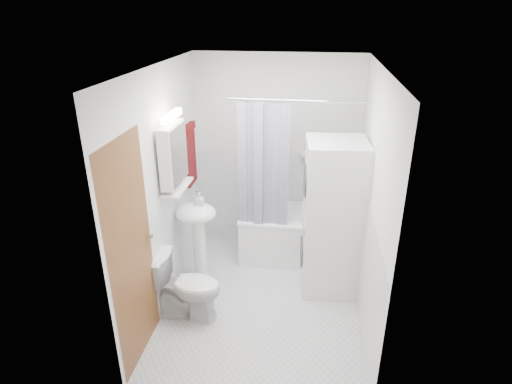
# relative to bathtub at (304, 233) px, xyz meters

# --- Properties ---
(floor) EXTENTS (2.60, 2.60, 0.00)m
(floor) POSITION_rel_bathtub_xyz_m (-0.38, -0.92, -0.32)
(floor) COLOR silver
(floor) RESTS_ON ground
(room_walls) EXTENTS (2.60, 2.60, 2.60)m
(room_walls) POSITION_rel_bathtub_xyz_m (-0.38, -0.92, 1.17)
(room_walls) COLOR silver
(room_walls) RESTS_ON ground
(wainscot) EXTENTS (1.98, 2.58, 2.58)m
(wainscot) POSITION_rel_bathtub_xyz_m (-0.38, -0.63, 0.28)
(wainscot) COLOR white
(wainscot) RESTS_ON ground
(door) EXTENTS (0.05, 2.00, 2.00)m
(door) POSITION_rel_bathtub_xyz_m (-1.33, -1.47, 0.68)
(door) COLOR brown
(door) RESTS_ON ground
(bathtub) EXTENTS (1.52, 0.72, 0.58)m
(bathtub) POSITION_rel_bathtub_xyz_m (0.00, 0.00, 0.00)
(bathtub) COLOR white
(bathtub) RESTS_ON ground
(tub_spout) EXTENTS (0.04, 0.12, 0.04)m
(tub_spout) POSITION_rel_bathtub_xyz_m (0.20, 0.33, 0.58)
(tub_spout) COLOR silver
(tub_spout) RESTS_ON room_walls
(curtain_rod) EXTENTS (1.70, 0.02, 0.02)m
(curtain_rod) POSITION_rel_bathtub_xyz_m (0.00, -0.30, 1.68)
(curtain_rod) COLOR silver
(curtain_rod) RESTS_ON room_walls
(shower_curtain) EXTENTS (0.55, 0.02, 1.45)m
(shower_curtain) POSITION_rel_bathtub_xyz_m (-0.48, -0.30, 0.93)
(shower_curtain) COLOR #121542
(shower_curtain) RESTS_ON curtain_rod
(sink) EXTENTS (0.44, 0.37, 1.04)m
(sink) POSITION_rel_bathtub_xyz_m (-1.14, -0.68, 0.38)
(sink) COLOR white
(sink) RESTS_ON ground
(medicine_cabinet) EXTENTS (0.13, 0.50, 0.71)m
(medicine_cabinet) POSITION_rel_bathtub_xyz_m (-1.29, -0.82, 1.24)
(medicine_cabinet) COLOR white
(medicine_cabinet) RESTS_ON room_walls
(shelf) EXTENTS (0.18, 0.54, 0.02)m
(shelf) POSITION_rel_bathtub_xyz_m (-1.27, -0.82, 0.88)
(shelf) COLOR silver
(shelf) RESTS_ON room_walls
(shower_caddy) EXTENTS (0.22, 0.06, 0.02)m
(shower_caddy) POSITION_rel_bathtub_xyz_m (0.25, 0.32, 0.83)
(shower_caddy) COLOR silver
(shower_caddy) RESTS_ON room_walls
(towel) EXTENTS (0.07, 0.30, 0.73)m
(towel) POSITION_rel_bathtub_xyz_m (-1.32, -0.17, 1.02)
(towel) COLOR #5E1113
(towel) RESTS_ON room_walls
(washer_dryer) EXTENTS (0.65, 0.64, 1.67)m
(washer_dryer) POSITION_rel_bathtub_xyz_m (0.29, -0.57, 0.52)
(washer_dryer) COLOR white
(washer_dryer) RESTS_ON ground
(toilet) EXTENTS (0.71, 0.42, 0.68)m
(toilet) POSITION_rel_bathtub_xyz_m (-1.10, -1.27, 0.02)
(toilet) COLOR white
(toilet) RESTS_ON ground
(soap_pump) EXTENTS (0.08, 0.17, 0.08)m
(soap_pump) POSITION_rel_bathtub_xyz_m (-1.09, -0.67, 0.63)
(soap_pump) COLOR gray
(soap_pump) RESTS_ON sink
(shelf_bottle) EXTENTS (0.07, 0.18, 0.07)m
(shelf_bottle) POSITION_rel_bathtub_xyz_m (-1.27, -0.97, 0.93)
(shelf_bottle) COLOR gray
(shelf_bottle) RESTS_ON shelf
(shelf_cup) EXTENTS (0.10, 0.09, 0.10)m
(shelf_cup) POSITION_rel_bathtub_xyz_m (-1.27, -0.70, 0.94)
(shelf_cup) COLOR gray
(shelf_cup) RESTS_ON shelf
(shampoo_a) EXTENTS (0.13, 0.17, 0.13)m
(shampoo_a) POSITION_rel_bathtub_xyz_m (-0.03, 0.32, 0.91)
(shampoo_a) COLOR gray
(shampoo_a) RESTS_ON shower_caddy
(shampoo_b) EXTENTS (0.08, 0.21, 0.08)m
(shampoo_b) POSITION_rel_bathtub_xyz_m (0.09, 0.32, 0.88)
(shampoo_b) COLOR #2A2AAA
(shampoo_b) RESTS_ON shower_caddy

